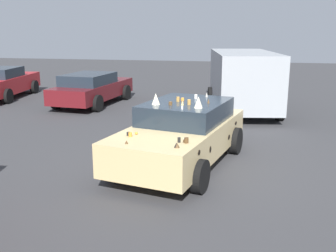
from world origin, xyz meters
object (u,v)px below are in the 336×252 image
Objects in this scene: parked_sedan_row_back_center at (2,83)px; parked_van_row_back_far at (243,79)px; art_car_decorated at (182,133)px; parked_sedan_behind_left at (92,88)px.

parked_van_row_back_far is at bearing -102.04° from parked_sedan_row_back_center.
art_car_decorated is 8.14m from parked_sedan_behind_left.
art_car_decorated is 1.00× the size of parked_sedan_row_back_center.
art_car_decorated reaches higher than parked_sedan_row_back_center.
art_car_decorated is at bearing -137.98° from parked_sedan_behind_left.
parked_van_row_back_far is (6.31, -1.20, 0.51)m from art_car_decorated.
art_car_decorated is 1.00× the size of parked_sedan_behind_left.
art_car_decorated is 0.89× the size of parked_van_row_back_far.
parked_sedan_row_back_center is (0.64, 4.57, 0.02)m from parked_sedan_behind_left.
parked_van_row_back_far is 6.12m from parked_sedan_behind_left.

